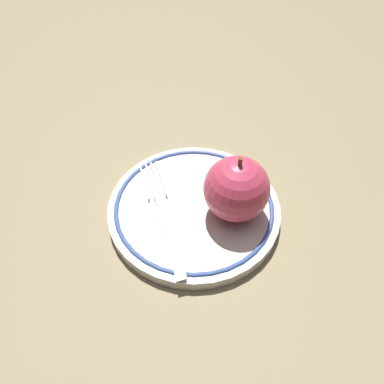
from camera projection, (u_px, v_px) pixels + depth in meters
name	position (u px, v px, depth m)	size (l,w,h in m)	color
ground_plane	(194.00, 213.00, 0.50)	(2.00, 2.00, 0.00)	#847555
plate	(192.00, 206.00, 0.50)	(0.23, 0.23, 0.02)	silver
apple_red_whole	(237.00, 189.00, 0.45)	(0.08, 0.08, 0.09)	#C93A58
fork	(164.00, 218.00, 0.47)	(0.16, 0.14, 0.00)	silver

